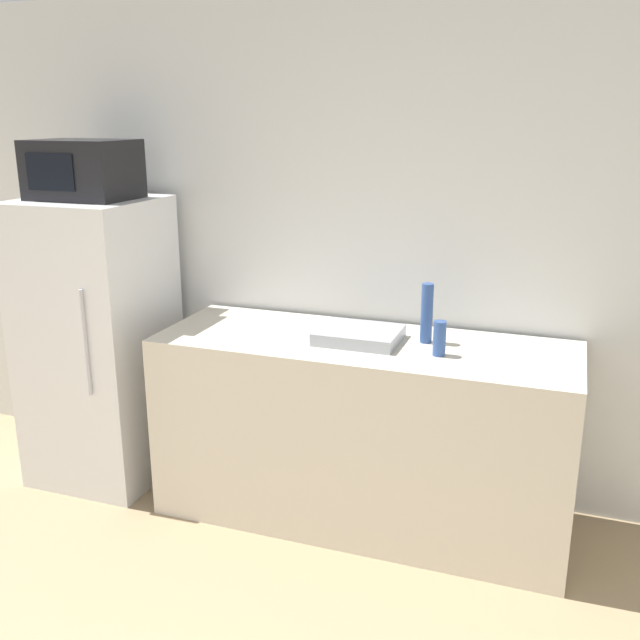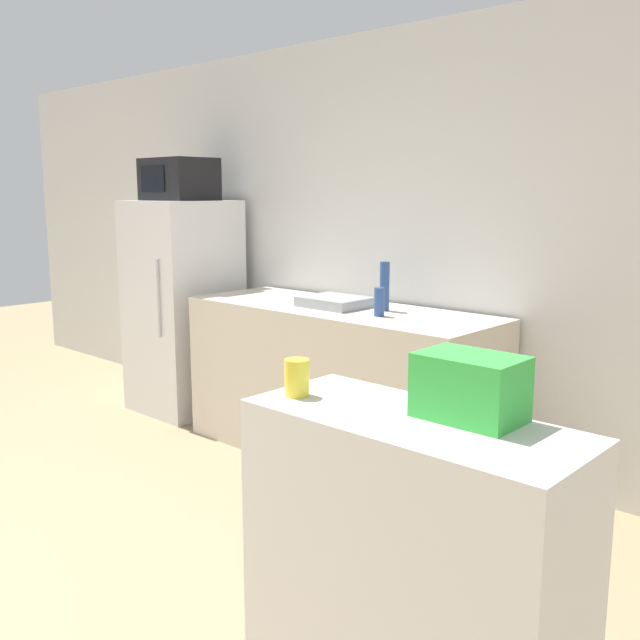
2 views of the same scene
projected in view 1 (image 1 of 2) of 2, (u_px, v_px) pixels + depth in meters
The scene contains 7 objects.
wall_back at pixel (314, 247), 3.83m from camera, with size 8.00×0.06×2.60m, color silver.
refrigerator at pixel (99, 342), 3.93m from camera, with size 0.68×0.69×1.56m.
microwave at pixel (83, 170), 3.67m from camera, with size 0.51×0.38×0.30m.
counter at pixel (362, 430), 3.56m from camera, with size 2.02×0.71×0.94m, color beige.
sink_basin at pixel (359, 335), 3.42m from camera, with size 0.39×0.32×0.06m, color #9EA3A8.
bottle_tall at pixel (427, 313), 3.37m from camera, with size 0.06×0.06×0.29m, color #2D4C8C.
bottle_short at pixel (439, 338), 3.21m from camera, with size 0.06×0.06×0.16m, color #2D4C8C.
Camera 1 is at (1.30, -0.29, 2.00)m, focal length 40.00 mm.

